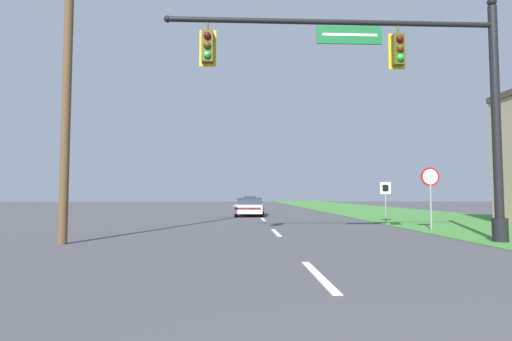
# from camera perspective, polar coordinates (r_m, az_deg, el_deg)

# --- Properties ---
(grass_verge_right) EXTENTS (10.00, 110.00, 0.04)m
(grass_verge_right) POSITION_cam_1_polar(r_m,az_deg,el_deg) (33.39, 18.50, -5.70)
(grass_verge_right) COLOR #428438
(grass_verge_right) RESTS_ON ground
(road_center_line) EXTENTS (0.16, 34.80, 0.01)m
(road_center_line) POSITION_cam_1_polar(r_m,az_deg,el_deg) (23.24, 1.01, -6.99)
(road_center_line) COLOR silver
(road_center_line) RESTS_ON ground
(signal_mast) EXTENTS (10.28, 0.47, 7.50)m
(signal_mast) POSITION_cam_1_polar(r_m,az_deg,el_deg) (13.18, 21.50, 10.64)
(signal_mast) COLOR black
(signal_mast) RESTS_ON grass_verge_right
(car_ahead) EXTENTS (2.19, 4.65, 1.19)m
(car_ahead) POSITION_cam_1_polar(r_m,az_deg,el_deg) (27.22, -0.86, -5.21)
(car_ahead) COLOR black
(car_ahead) RESTS_ON ground
(far_car) EXTENTS (1.82, 4.68, 1.19)m
(far_car) POSITION_cam_1_polar(r_m,az_deg,el_deg) (54.87, -0.89, -4.31)
(far_car) COLOR black
(far_car) RESTS_ON ground
(stop_sign) EXTENTS (0.76, 0.07, 2.50)m
(stop_sign) POSITION_cam_1_polar(r_m,az_deg,el_deg) (17.53, 23.63, -1.79)
(stop_sign) COLOR gray
(stop_sign) RESTS_ON grass_verge_right
(route_sign_post) EXTENTS (0.55, 0.06, 2.03)m
(route_sign_post) POSITION_cam_1_polar(r_m,az_deg,el_deg) (21.30, 18.00, -3.05)
(route_sign_post) COLOR gray
(route_sign_post) RESTS_ON grass_verge_right
(utility_pole_near) EXTENTS (1.80, 0.26, 10.93)m
(utility_pole_near) POSITION_cam_1_polar(r_m,az_deg,el_deg) (13.64, -25.30, 14.73)
(utility_pole_near) COLOR brown
(utility_pole_near) RESTS_ON ground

